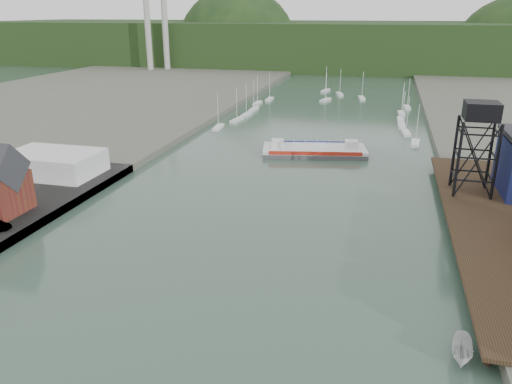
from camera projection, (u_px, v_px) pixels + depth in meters
The scene contains 8 objects.
east_pier at pixel (494, 222), 76.46m from camera, with size 14.00×70.00×2.45m.
white_shed at pixel (53, 163), 99.49m from camera, with size 18.00×12.00×4.50m, color silver.
lift_tower at pixel (481, 117), 84.07m from camera, with size 6.50×6.50×16.00m.
marina_sailboats at pixel (327, 111), 170.74m from camera, with size 57.71×92.65×0.90m.
smokestacks at pixel (156, 16), 271.23m from camera, with size 11.20×8.20×60.00m.
distant_hills at pixel (353, 48), 316.46m from camera, with size 500.00×120.00×80.00m.
chain_ferry at pixel (314, 150), 119.56m from camera, with size 25.83×14.29×3.51m.
motorboat at pixel (462, 351), 48.92m from camera, with size 1.94×5.16×1.99m, color silver.
Camera 1 is at (19.21, -32.22, 32.40)m, focal length 35.00 mm.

